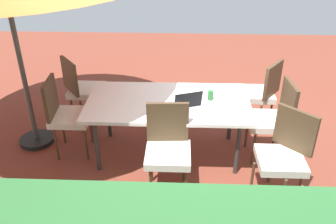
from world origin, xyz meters
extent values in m
cube|color=brown|center=(0.00, 0.00, -0.01)|extent=(10.00, 10.00, 0.02)
cube|color=white|center=(0.00, 0.00, 0.72)|extent=(1.90, 1.02, 0.04)
cylinder|color=#333333|center=(-0.80, -0.36, 0.35)|extent=(0.05, 0.05, 0.70)
cylinder|color=#333333|center=(0.80, -0.36, 0.35)|extent=(0.05, 0.05, 0.70)
cylinder|color=#333333|center=(-0.80, 0.36, 0.35)|extent=(0.05, 0.05, 0.70)
cylinder|color=#333333|center=(0.80, 0.36, 0.35)|extent=(0.05, 0.05, 0.70)
cylinder|color=#4C4C4C|center=(1.74, -0.18, 1.22)|extent=(0.06, 0.06, 2.43)
cylinder|color=black|center=(1.74, -0.18, 0.03)|extent=(0.44, 0.44, 0.06)
cube|color=silver|center=(1.16, -0.75, 0.49)|extent=(0.46, 0.46, 0.08)
cube|color=#4C3823|center=(1.33, -0.62, 0.76)|extent=(0.30, 0.37, 0.45)
cylinder|color=#4C3823|center=(0.91, -0.72, 0.23)|extent=(0.03, 0.03, 0.45)
cylinder|color=#4C3823|center=(1.13, -1.01, 0.23)|extent=(0.03, 0.03, 0.45)
cylinder|color=#4C3823|center=(1.19, -0.50, 0.23)|extent=(0.03, 0.03, 0.45)
cylinder|color=#4C3823|center=(1.42, -0.78, 0.23)|extent=(0.03, 0.03, 0.45)
cube|color=silver|center=(-1.18, -0.01, 0.49)|extent=(0.46, 0.46, 0.08)
cube|color=#4C3823|center=(-1.39, -0.02, 0.76)|extent=(0.07, 0.44, 0.45)
cylinder|color=#4C3823|center=(-0.99, -0.17, 0.23)|extent=(0.03, 0.03, 0.45)
cylinder|color=#4C3823|center=(-1.02, 0.19, 0.23)|extent=(0.03, 0.03, 0.45)
cylinder|color=#4C3823|center=(-1.35, -0.20, 0.23)|extent=(0.03, 0.03, 0.45)
cylinder|color=#4C3823|center=(-1.38, 0.16, 0.23)|extent=(0.03, 0.03, 0.45)
cube|color=silver|center=(-1.17, -0.73, 0.49)|extent=(0.46, 0.46, 0.08)
cube|color=#4C3823|center=(-1.34, -0.60, 0.76)|extent=(0.29, 0.38, 0.45)
cylinder|color=#4C3823|center=(-1.13, -0.98, 0.23)|extent=(0.03, 0.03, 0.45)
cylinder|color=#4C3823|center=(-0.92, -0.69, 0.23)|extent=(0.03, 0.03, 0.45)
cylinder|color=#4C3823|center=(-1.42, -0.77, 0.23)|extent=(0.03, 0.03, 0.45)
cylinder|color=#4C3823|center=(-1.21, -0.48, 0.23)|extent=(0.03, 0.03, 0.45)
cube|color=silver|center=(-0.03, 0.71, 0.49)|extent=(0.46, 0.46, 0.08)
cube|color=#4C3823|center=(-0.02, 0.50, 0.76)|extent=(0.44, 0.07, 0.45)
cylinder|color=#4C3823|center=(0.14, 0.90, 0.23)|extent=(0.03, 0.03, 0.45)
cylinder|color=#4C3823|center=(-0.22, 0.88, 0.23)|extent=(0.03, 0.03, 0.45)
cylinder|color=#4C3823|center=(0.16, 0.54, 0.23)|extent=(0.03, 0.03, 0.45)
cylinder|color=#4C3823|center=(-0.20, 0.52, 0.23)|extent=(0.03, 0.03, 0.45)
cube|color=silver|center=(1.17, -0.01, 0.49)|extent=(0.46, 0.46, 0.08)
cube|color=#4C3823|center=(1.38, 0.01, 0.76)|extent=(0.07, 0.44, 0.45)
cylinder|color=#4C3823|center=(0.98, 0.16, 0.23)|extent=(0.03, 0.03, 0.45)
cylinder|color=#4C3823|center=(1.00, -0.20, 0.23)|extent=(0.03, 0.03, 0.45)
cylinder|color=#4C3823|center=(1.34, 0.18, 0.23)|extent=(0.03, 0.03, 0.45)
cylinder|color=#4C3823|center=(1.36, -0.17, 0.23)|extent=(0.03, 0.03, 0.45)
cube|color=silver|center=(-1.16, 0.76, 0.49)|extent=(0.46, 0.46, 0.08)
cube|color=#4C3823|center=(-1.30, 0.61, 0.76)|extent=(0.34, 0.33, 0.45)
cylinder|color=#4C3823|center=(-0.90, 0.76, 0.23)|extent=(0.03, 0.03, 0.45)
cylinder|color=#4C3823|center=(-1.16, 1.01, 0.23)|extent=(0.03, 0.03, 0.45)
cylinder|color=#4C3823|center=(-1.15, 0.50, 0.23)|extent=(0.03, 0.03, 0.45)
cylinder|color=#4C3823|center=(-1.41, 0.75, 0.23)|extent=(0.03, 0.03, 0.45)
cube|color=#B7B7BC|center=(-0.19, 0.09, 0.75)|extent=(0.38, 0.32, 0.02)
cube|color=black|center=(-0.23, 0.19, 0.86)|extent=(0.32, 0.16, 0.20)
cylinder|color=#286B33|center=(-0.49, -0.05, 0.80)|extent=(0.07, 0.07, 0.11)
camera|label=1|loc=(-0.15, 3.72, 2.70)|focal=38.68mm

